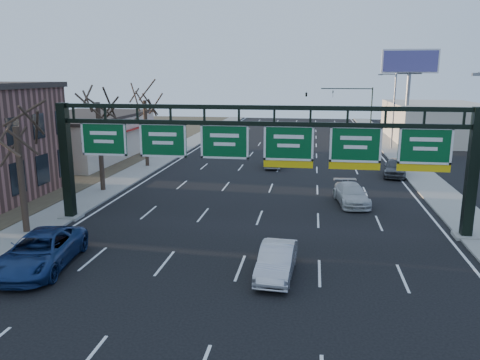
% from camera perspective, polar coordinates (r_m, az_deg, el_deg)
% --- Properties ---
extents(ground, '(160.00, 160.00, 0.00)m').
position_cam_1_polar(ground, '(20.47, -0.87, -12.86)').
color(ground, black).
rests_on(ground, ground).
extents(sidewalk_left, '(3.00, 120.00, 0.12)m').
position_cam_1_polar(sidewalk_left, '(42.31, -13.50, 0.38)').
color(sidewalk_left, gray).
rests_on(sidewalk_left, ground).
extents(sidewalk_right, '(3.00, 120.00, 0.12)m').
position_cam_1_polar(sidewalk_right, '(40.37, 22.46, -0.83)').
color(sidewalk_right, gray).
rests_on(sidewalk_right, ground).
extents(dirt_strip_left, '(21.00, 120.00, 0.06)m').
position_cam_1_polar(dirt_strip_left, '(48.25, -27.03, 0.79)').
color(dirt_strip_left, '#473D2B').
rests_on(dirt_strip_left, ground).
extents(lane_markings, '(21.60, 120.00, 0.01)m').
position_cam_1_polar(lane_markings, '(39.33, 4.04, -0.30)').
color(lane_markings, white).
rests_on(lane_markings, ground).
extents(sign_gantry, '(24.60, 1.20, 7.20)m').
position_cam_1_polar(sign_gantry, '(26.70, 2.34, 3.64)').
color(sign_gantry, black).
rests_on(sign_gantry, ground).
extents(cream_strip, '(10.90, 18.40, 4.70)m').
position_cam_1_polar(cream_strip, '(53.63, -18.63, 5.11)').
color(cream_strip, beige).
rests_on(cream_strip, ground).
extents(building_right_distant, '(12.00, 20.00, 5.00)m').
position_cam_1_polar(building_right_distant, '(70.54, 22.79, 6.57)').
color(building_right_distant, beige).
rests_on(building_right_distant, ground).
extents(tree_gantry, '(3.60, 3.60, 8.48)m').
position_cam_1_polar(tree_gantry, '(28.20, -25.86, 7.96)').
color(tree_gantry, '#32261C').
rests_on(tree_gantry, sidewalk_left).
extents(tree_mid, '(3.60, 3.60, 9.24)m').
position_cam_1_polar(tree_mid, '(36.84, -17.09, 10.64)').
color(tree_mid, '#32261C').
rests_on(tree_mid, sidewalk_left).
extents(tree_far, '(3.60, 3.60, 8.86)m').
position_cam_1_polar(tree_far, '(46.07, -11.61, 10.78)').
color(tree_far, '#32261C').
rests_on(tree_far, sidewalk_left).
extents(streetlight_far, '(2.15, 0.22, 9.00)m').
position_cam_1_polar(streetlight_far, '(59.06, 18.12, 8.44)').
color(streetlight_far, slate).
rests_on(streetlight_far, sidewalk_right).
extents(billboard_right, '(7.00, 0.50, 12.00)m').
position_cam_1_polar(billboard_right, '(64.29, 19.95, 12.17)').
color(billboard_right, slate).
rests_on(billboard_right, ground).
extents(traffic_signal_mast, '(10.16, 0.54, 7.00)m').
position_cam_1_polar(traffic_signal_mast, '(73.32, 11.00, 9.87)').
color(traffic_signal_mast, black).
rests_on(traffic_signal_mast, ground).
extents(car_blue_suv, '(3.45, 6.20, 1.64)m').
position_cam_1_polar(car_blue_suv, '(23.88, -23.14, -7.97)').
color(car_blue_suv, navy).
rests_on(car_blue_suv, ground).
extents(car_silver_sedan, '(1.70, 4.33, 1.40)m').
position_cam_1_polar(car_silver_sedan, '(21.30, 4.48, -9.78)').
color(car_silver_sedan, '#B2B2B7').
rests_on(car_silver_sedan, ground).
extents(car_white_wagon, '(2.61, 5.01, 1.39)m').
position_cam_1_polar(car_white_wagon, '(33.52, 13.41, -1.70)').
color(car_white_wagon, silver).
rests_on(car_white_wagon, ground).
extents(car_grey_far, '(2.57, 4.84, 1.57)m').
position_cam_1_polar(car_grey_far, '(43.79, 18.37, 1.46)').
color(car_grey_far, '#46484C').
rests_on(car_grey_far, ground).
extents(car_silver_distant, '(1.64, 4.24, 1.38)m').
position_cam_1_polar(car_silver_distant, '(45.78, 4.06, 2.43)').
color(car_silver_distant, '#BCBCC1').
rests_on(car_silver_distant, ground).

